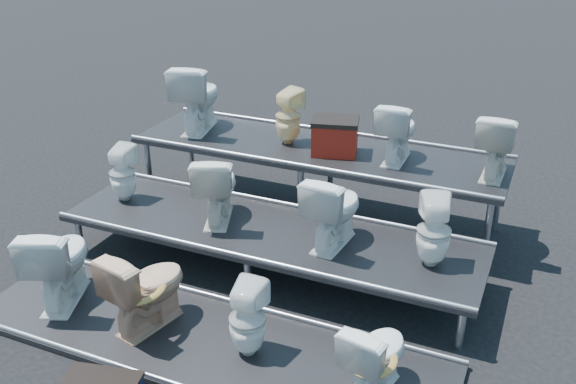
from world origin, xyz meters
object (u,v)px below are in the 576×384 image
at_px(toilet_3, 375,355).
at_px(toilet_7, 434,231).
at_px(toilet_2, 247,319).
at_px(toilet_10, 397,131).
at_px(red_crate, 335,138).
at_px(toilet_4, 123,173).
at_px(toilet_0, 59,261).
at_px(toilet_5, 216,187).
at_px(toilet_9, 288,117).
at_px(toilet_1, 146,287).
at_px(toilet_6, 334,209).
at_px(toilet_11, 497,144).
at_px(toilet_8, 197,97).

relative_size(toilet_3, toilet_7, 0.96).
distance_m(toilet_2, toilet_7, 1.80).
relative_size(toilet_3, toilet_10, 0.97).
bearing_deg(red_crate, toilet_4, -161.89).
bearing_deg(toilet_2, toilet_3, 179.07).
xyz_separation_m(toilet_0, red_crate, (1.71, 2.53, 0.57)).
bearing_deg(toilet_10, toilet_4, 26.05).
bearing_deg(red_crate, toilet_7, -56.11).
xyz_separation_m(toilet_5, toilet_9, (0.21, 1.30, 0.36)).
height_order(toilet_1, toilet_4, toilet_4).
distance_m(toilet_3, toilet_6, 1.59).
bearing_deg(toilet_2, red_crate, -86.69).
height_order(toilet_7, toilet_9, toilet_9).
xyz_separation_m(toilet_3, red_crate, (-1.25, 2.53, 0.65)).
bearing_deg(toilet_7, red_crate, -57.77).
xyz_separation_m(toilet_0, toilet_2, (1.90, 0.00, -0.08)).
xyz_separation_m(toilet_0, toilet_11, (3.39, 2.60, 0.73)).
relative_size(toilet_1, toilet_6, 1.05).
bearing_deg(toilet_9, toilet_2, 126.72).
xyz_separation_m(toilet_2, toilet_10, (0.48, 2.60, 0.80)).
distance_m(toilet_3, toilet_4, 3.47).
bearing_deg(red_crate, toilet_6, -84.65).
bearing_deg(toilet_4, toilet_9, -137.43).
distance_m(toilet_9, toilet_10, 1.25).
height_order(toilet_1, toilet_5, toilet_5).
distance_m(toilet_6, toilet_10, 1.37).
bearing_deg(toilet_0, toilet_5, -145.61).
distance_m(toilet_6, toilet_11, 1.84).
distance_m(toilet_1, toilet_3, 2.02).
height_order(toilet_0, toilet_11, toilet_11).
bearing_deg(red_crate, toilet_3, -77.91).
distance_m(toilet_6, toilet_8, 2.60).
distance_m(toilet_6, toilet_7, 0.93).
distance_m(toilet_3, toilet_8, 4.08).
bearing_deg(toilet_11, toilet_5, 28.65).
xyz_separation_m(toilet_2, toilet_3, (1.06, 0.00, -0.01)).
distance_m(toilet_0, red_crate, 3.10).
bearing_deg(toilet_9, toilet_5, 100.70).
distance_m(toilet_0, toilet_3, 2.96).
xyz_separation_m(toilet_8, toilet_10, (2.43, 0.00, -0.08)).
height_order(toilet_4, toilet_5, toilet_5).
distance_m(toilet_0, toilet_5, 1.62).
xyz_separation_m(toilet_2, toilet_8, (-1.96, 2.60, 0.88)).
bearing_deg(toilet_7, toilet_9, -49.45).
bearing_deg(toilet_7, toilet_4, -15.83).
relative_size(toilet_2, toilet_10, 1.00).
xyz_separation_m(toilet_3, toilet_9, (-1.84, 2.60, 0.80)).
distance_m(toilet_3, toilet_9, 3.28).
xyz_separation_m(toilet_2, red_crate, (-0.19, 2.53, 0.64)).
xyz_separation_m(toilet_7, red_crate, (-1.37, 1.23, 0.24)).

